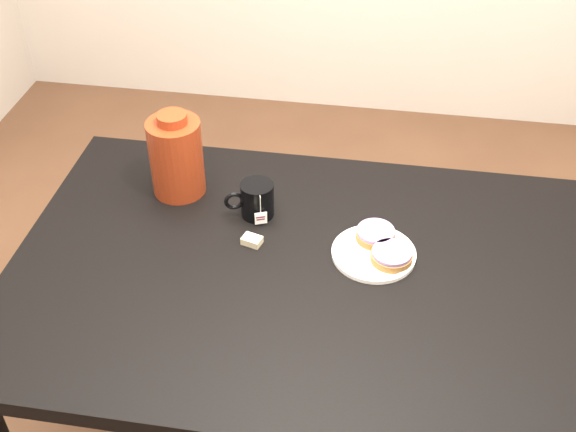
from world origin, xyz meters
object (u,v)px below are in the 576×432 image
Objects in this scene: plate at (374,253)px; mug at (256,199)px; teabag_pouch at (252,240)px; bagel_package at (176,156)px; bagel_front at (392,256)px; bagel_back at (376,234)px; table at (316,297)px.

mug reaches higher than plate.
teabag_pouch is 0.30m from bagel_package.
mug is at bearing 159.38° from bagel_front.
bagel_back is 0.53m from bagel_package.
mug is at bearing 168.85° from bagel_back.
bagel_package reaches higher than teabag_pouch.
bagel_package is at bearing 147.68° from table.
bagel_front reaches higher than teabag_pouch.
bagel_package is (-0.22, 0.18, 0.10)m from teabag_pouch.
table is at bearing -135.63° from bagel_back.
bagel_back is at bearing 120.88° from bagel_front.
mug is at bearing -17.27° from bagel_package.
table is 10.73× the size of mug.
mug is (-0.30, 0.11, 0.04)m from plate.
bagel_package is at bearing 161.37° from plate.
mug is 0.58× the size of bagel_package.
bagel_package is at bearing 141.91° from teabag_pouch.
table is at bearing -149.31° from plate.
teabag_pouch is at bearing -179.17° from plate.
table is at bearing -66.93° from mug.
bagel_front is 0.59m from bagel_package.
bagel_front is at bearing 17.58° from table.
bagel_package is (-0.55, 0.19, 0.08)m from bagel_front.
bagel_back is 0.57× the size of bagel_package.
bagel_front is (0.16, 0.05, 0.11)m from table.
teabag_pouch is (-0.29, -0.05, -0.01)m from bagel_back.
bagel_package is at bearing 141.75° from mug.
table is 0.28m from mug.
plate is 1.51× the size of bagel_back.
bagel_back is (-0.00, 0.05, 0.02)m from plate.
mug reaches higher than bagel_front.
bagel_back is 0.29m from teabag_pouch.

